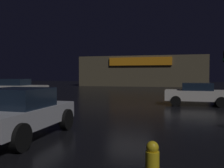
# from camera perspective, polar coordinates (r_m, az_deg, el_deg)

# --- Properties ---
(ground_plane) EXTENTS (120.00, 120.00, 0.00)m
(ground_plane) POSITION_cam_1_polar(r_m,az_deg,el_deg) (14.40, 4.17, -5.37)
(ground_plane) COLOR black
(store_building) EXTENTS (21.17, 9.16, 5.07)m
(store_building) POSITION_cam_1_polar(r_m,az_deg,el_deg) (45.03, 7.19, 2.87)
(store_building) COLOR brown
(store_building) RESTS_ON ground
(car_near) EXTENTS (4.56, 2.23, 1.58)m
(car_near) POSITION_cam_1_polar(r_m,az_deg,el_deg) (20.06, -21.20, -1.06)
(car_near) COLOR silver
(car_near) RESTS_ON ground
(car_far) EXTENTS (3.86, 1.94, 1.38)m
(car_far) POSITION_cam_1_polar(r_m,az_deg,el_deg) (16.20, 18.92, -2.10)
(car_far) COLOR silver
(car_far) RESTS_ON ground
(car_crossing) EXTENTS (2.07, 3.88, 1.47)m
(car_crossing) POSITION_cam_1_polar(r_m,az_deg,el_deg) (7.94, -20.45, -6.03)
(car_crossing) COLOR #B7B7BF
(car_crossing) RESTS_ON ground
(fire_hydrant) EXTENTS (0.22, 0.22, 0.82)m
(fire_hydrant) POSITION_cam_1_polar(r_m,az_deg,el_deg) (4.17, 9.24, -18.28)
(fire_hydrant) COLOR gold
(fire_hydrant) RESTS_ON ground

